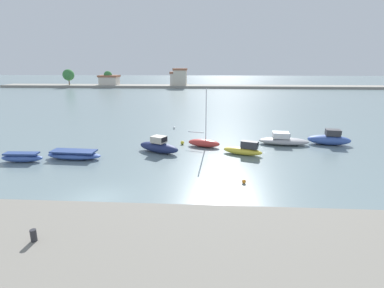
{
  "coord_description": "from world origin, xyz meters",
  "views": [
    {
      "loc": [
        7.58,
        -18.12,
        8.97
      ],
      "look_at": [
        5.71,
        11.88,
        0.76
      ],
      "focal_mm": 28.04,
      "sensor_mm": 36.0,
      "label": 1
    }
  ],
  "objects_px": {
    "mooring_bollard": "(34,235)",
    "mooring_buoy_0": "(244,182)",
    "moored_boat_1": "(74,155)",
    "mooring_buoy_2": "(174,128)",
    "moored_boat_6": "(329,139)",
    "moored_boat_2": "(159,146)",
    "moored_boat_3": "(204,143)",
    "moored_boat_5": "(283,140)",
    "moored_boat_4": "(244,150)",
    "mooring_buoy_1": "(182,143)",
    "moored_boat_0": "(22,157)"
  },
  "relations": [
    {
      "from": "moored_boat_6",
      "to": "mooring_buoy_1",
      "type": "distance_m",
      "value": 16.57
    },
    {
      "from": "mooring_bollard",
      "to": "moored_boat_0",
      "type": "height_order",
      "value": "mooring_bollard"
    },
    {
      "from": "moored_boat_5",
      "to": "moored_boat_6",
      "type": "height_order",
      "value": "moored_boat_6"
    },
    {
      "from": "moored_boat_4",
      "to": "mooring_buoy_2",
      "type": "distance_m",
      "value": 14.37
    },
    {
      "from": "mooring_buoy_1",
      "to": "moored_boat_6",
      "type": "bearing_deg",
      "value": 3.35
    },
    {
      "from": "moored_boat_1",
      "to": "moored_boat_6",
      "type": "bearing_deg",
      "value": 17.6
    },
    {
      "from": "mooring_bollard",
      "to": "moored_boat_4",
      "type": "distance_m",
      "value": 21.58
    },
    {
      "from": "moored_boat_4",
      "to": "mooring_buoy_1",
      "type": "height_order",
      "value": "moored_boat_4"
    },
    {
      "from": "moored_boat_1",
      "to": "moored_boat_6",
      "type": "distance_m",
      "value": 27.29
    },
    {
      "from": "moored_boat_1",
      "to": "mooring_buoy_2",
      "type": "relative_size",
      "value": 17.98
    },
    {
      "from": "moored_boat_3",
      "to": "moored_boat_6",
      "type": "height_order",
      "value": "moored_boat_3"
    },
    {
      "from": "mooring_buoy_1",
      "to": "moored_boat_2",
      "type": "bearing_deg",
      "value": -123.56
    },
    {
      "from": "moored_boat_1",
      "to": "mooring_buoy_1",
      "type": "relative_size",
      "value": 13.09
    },
    {
      "from": "mooring_bollard",
      "to": "moored_boat_2",
      "type": "bearing_deg",
      "value": 84.71
    },
    {
      "from": "moored_boat_4",
      "to": "moored_boat_6",
      "type": "bearing_deg",
      "value": 44.26
    },
    {
      "from": "mooring_bollard",
      "to": "moored_boat_3",
      "type": "xyz_separation_m",
      "value": [
        6.36,
        21.51,
        -1.78
      ]
    },
    {
      "from": "moored_boat_3",
      "to": "mooring_buoy_1",
      "type": "xyz_separation_m",
      "value": [
        -2.46,
        0.81,
        -0.26
      ]
    },
    {
      "from": "moored_boat_4",
      "to": "moored_boat_5",
      "type": "relative_size",
      "value": 0.72
    },
    {
      "from": "moored_boat_2",
      "to": "mooring_buoy_1",
      "type": "relative_size",
      "value": 11.76
    },
    {
      "from": "mooring_buoy_1",
      "to": "moored_boat_4",
      "type": "bearing_deg",
      "value": -28.23
    },
    {
      "from": "moored_boat_1",
      "to": "mooring_buoy_1",
      "type": "height_order",
      "value": "moored_boat_1"
    },
    {
      "from": "mooring_buoy_0",
      "to": "mooring_buoy_2",
      "type": "height_order",
      "value": "mooring_buoy_0"
    },
    {
      "from": "moored_boat_1",
      "to": "moored_boat_5",
      "type": "bearing_deg",
      "value": 20.28
    },
    {
      "from": "moored_boat_0",
      "to": "moored_boat_5",
      "type": "xyz_separation_m",
      "value": [
        25.71,
        7.75,
        0.08
      ]
    },
    {
      "from": "moored_boat_5",
      "to": "moored_boat_4",
      "type": "bearing_deg",
      "value": -133.25
    },
    {
      "from": "mooring_bollard",
      "to": "moored_boat_3",
      "type": "relative_size",
      "value": 0.08
    },
    {
      "from": "moored_boat_5",
      "to": "mooring_buoy_2",
      "type": "distance_m",
      "value": 15.21
    },
    {
      "from": "moored_boat_6",
      "to": "mooring_buoy_2",
      "type": "xyz_separation_m",
      "value": [
        -18.44,
        7.14,
        -0.5
      ]
    },
    {
      "from": "mooring_buoy_1",
      "to": "mooring_buoy_2",
      "type": "relative_size",
      "value": 1.37
    },
    {
      "from": "mooring_bollard",
      "to": "moored_boat_3",
      "type": "bearing_deg",
      "value": 73.54
    },
    {
      "from": "moored_boat_1",
      "to": "mooring_buoy_2",
      "type": "bearing_deg",
      "value": 63.38
    },
    {
      "from": "moored_boat_5",
      "to": "mooring_buoy_2",
      "type": "xyz_separation_m",
      "value": [
        -13.28,
        7.4,
        -0.34
      ]
    },
    {
      "from": "moored_boat_0",
      "to": "mooring_buoy_0",
      "type": "xyz_separation_m",
      "value": [
        20.11,
        -3.94,
        -0.26
      ]
    },
    {
      "from": "mooring_bollard",
      "to": "mooring_buoy_0",
      "type": "distance_m",
      "value": 15.04
    },
    {
      "from": "moored_boat_2",
      "to": "moored_boat_3",
      "type": "bearing_deg",
      "value": 54.2
    },
    {
      "from": "mooring_bollard",
      "to": "moored_boat_1",
      "type": "xyz_separation_m",
      "value": [
        -5.98,
        16.45,
        -1.85
      ]
    },
    {
      "from": "mooring_buoy_2",
      "to": "moored_boat_6",
      "type": "bearing_deg",
      "value": -21.15
    },
    {
      "from": "mooring_buoy_0",
      "to": "mooring_buoy_2",
      "type": "bearing_deg",
      "value": 111.91
    },
    {
      "from": "moored_boat_2",
      "to": "moored_boat_0",
      "type": "bearing_deg",
      "value": -135.95
    },
    {
      "from": "moored_boat_4",
      "to": "mooring_buoy_0",
      "type": "relative_size",
      "value": 13.07
    },
    {
      "from": "mooring_buoy_0",
      "to": "moored_boat_3",
      "type": "bearing_deg",
      "value": 108.02
    },
    {
      "from": "mooring_bollard",
      "to": "moored_boat_3",
      "type": "distance_m",
      "value": 22.5
    },
    {
      "from": "moored_boat_0",
      "to": "moored_boat_5",
      "type": "height_order",
      "value": "moored_boat_5"
    },
    {
      "from": "moored_boat_4",
      "to": "mooring_buoy_1",
      "type": "relative_size",
      "value": 10.02
    },
    {
      "from": "moored_boat_3",
      "to": "mooring_buoy_2",
      "type": "height_order",
      "value": "moored_boat_3"
    },
    {
      "from": "moored_boat_0",
      "to": "moored_boat_3",
      "type": "distance_m",
      "value": 17.92
    },
    {
      "from": "mooring_bollard",
      "to": "mooring_buoy_1",
      "type": "relative_size",
      "value": 1.22
    },
    {
      "from": "mooring_bollard",
      "to": "moored_boat_6",
      "type": "height_order",
      "value": "mooring_bollard"
    },
    {
      "from": "moored_boat_3",
      "to": "moored_boat_6",
      "type": "relative_size",
      "value": 1.32
    },
    {
      "from": "moored_boat_3",
      "to": "mooring_buoy_2",
      "type": "bearing_deg",
      "value": 132.48
    }
  ]
}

